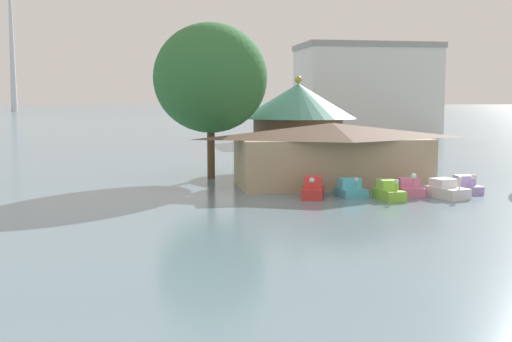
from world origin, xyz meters
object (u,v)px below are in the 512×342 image
object	(u,v)px
pedal_boat_cyan	(351,189)
pedal_boat_pink	(409,188)
pedal_boat_red	(313,189)
pedal_boat_lime	(389,192)
boathouse	(332,153)
pedal_boat_white	(446,190)
pedal_boat_lavender	(466,186)
green_roof_pavilion	(298,122)
shoreline_tree_mid	(210,78)
background_building_block	(366,90)

from	to	relation	value
pedal_boat_cyan	pedal_boat_pink	xyz separation A→B (m)	(4.17, -0.30, -0.00)
pedal_boat_red	pedal_boat_lime	size ratio (longest dim) A/B	1.14
pedal_boat_cyan	pedal_boat_pink	size ratio (longest dim) A/B	0.88
pedal_boat_red	boathouse	xyz separation A→B (m)	(2.94, 5.46, 1.98)
pedal_boat_white	boathouse	size ratio (longest dim) A/B	0.21
pedal_boat_lavender	green_roof_pavilion	distance (m)	18.90
boathouse	green_roof_pavilion	distance (m)	11.47
pedal_boat_red	green_roof_pavilion	xyz separation A→B (m)	(2.98, 16.74, 4.05)
shoreline_tree_mid	boathouse	bearing A→B (deg)	-37.85
green_roof_pavilion	background_building_block	bearing A→B (deg)	64.50
pedal_boat_pink	pedal_boat_lavender	distance (m)	4.60
pedal_boat_red	pedal_boat_lavender	bearing A→B (deg)	110.63
pedal_boat_red	pedal_boat_pink	bearing A→B (deg)	107.01
background_building_block	shoreline_tree_mid	bearing A→B (deg)	-120.44
pedal_boat_pink	pedal_boat_red	bearing A→B (deg)	-83.44
pedal_boat_pink	background_building_block	bearing A→B (deg)	171.22
boathouse	shoreline_tree_mid	world-z (taller)	shoreline_tree_mid
pedal_boat_pink	boathouse	distance (m)	7.20
pedal_boat_white	shoreline_tree_mid	bearing A→B (deg)	-149.42
boathouse	shoreline_tree_mid	size ratio (longest dim) A/B	1.19
pedal_boat_lavender	pedal_boat_lime	bearing A→B (deg)	-73.97
pedal_boat_lime	pedal_boat_white	bearing A→B (deg)	88.26
boathouse	pedal_boat_cyan	bearing A→B (deg)	-92.58
pedal_boat_white	boathouse	bearing A→B (deg)	-155.66
green_roof_pavilion	background_building_block	world-z (taller)	background_building_block
pedal_boat_red	boathouse	world-z (taller)	boathouse
green_roof_pavilion	shoreline_tree_mid	bearing A→B (deg)	-152.35
pedal_boat_red	boathouse	distance (m)	6.51
pedal_boat_red	pedal_boat_white	xyz separation A→B (m)	(8.97, -1.55, -0.06)
pedal_boat_red	green_roof_pavilion	distance (m)	17.48
pedal_boat_red	background_building_block	xyz separation A→B (m)	(28.92, 71.13, 7.82)
pedal_boat_red	pedal_boat_lime	xyz separation A→B (m)	(4.81, -1.63, -0.06)
shoreline_tree_mid	pedal_boat_cyan	bearing A→B (deg)	-55.18
pedal_boat_cyan	pedal_boat_white	world-z (taller)	pedal_boat_white
pedal_boat_lime	pedal_boat_lavender	world-z (taller)	pedal_boat_lime
pedal_boat_lime	pedal_boat_pink	size ratio (longest dim) A/B	1.01
pedal_boat_lime	pedal_boat_lavender	xyz separation A→B (m)	(6.63, 1.98, -0.02)
pedal_boat_red	pedal_boat_lavender	size ratio (longest dim) A/B	1.34
green_roof_pavilion	pedal_boat_white	bearing A→B (deg)	-71.87
pedal_boat_white	pedal_boat_pink	bearing A→B (deg)	-138.82
boathouse	shoreline_tree_mid	bearing A→B (deg)	142.15
pedal_boat_cyan	pedal_boat_lime	distance (m)	2.72
pedal_boat_red	pedal_boat_lime	bearing A→B (deg)	90.15
pedal_boat_white	background_building_block	world-z (taller)	background_building_block
pedal_boat_lime	green_roof_pavilion	xyz separation A→B (m)	(-1.84, 18.37, 4.10)
pedal_boat_pink	shoreline_tree_mid	xyz separation A→B (m)	(-12.59, 12.41, 7.98)
pedal_boat_red	pedal_boat_white	size ratio (longest dim) A/B	0.96
pedal_boat_cyan	background_building_block	size ratio (longest dim) A/B	0.10
pedal_boat_lime	pedal_boat_pink	world-z (taller)	pedal_boat_pink
pedal_boat_cyan	boathouse	distance (m)	5.76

